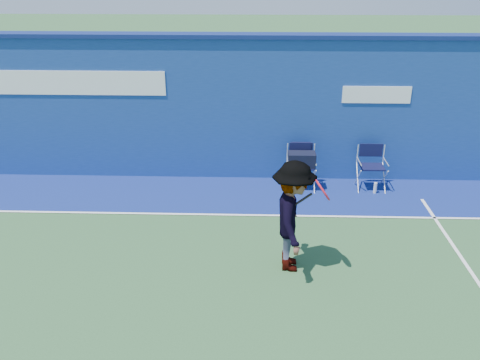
{
  "coord_description": "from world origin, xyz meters",
  "views": [
    {
      "loc": [
        1.13,
        -5.33,
        4.49
      ],
      "look_at": [
        0.87,
        2.6,
        1.0
      ],
      "focal_mm": 38.0,
      "sensor_mm": 36.0,
      "label": 1
    }
  ],
  "objects_px": {
    "directors_chair_left": "(301,171)",
    "tennis_player": "(293,217)",
    "directors_chair_right": "(371,176)",
    "water_bottle": "(375,188)"
  },
  "relations": [
    {
      "from": "directors_chair_left",
      "to": "water_bottle",
      "type": "bearing_deg",
      "value": -7.34
    },
    {
      "from": "directors_chair_left",
      "to": "directors_chair_right",
      "type": "height_order",
      "value": "directors_chair_left"
    },
    {
      "from": "directors_chair_left",
      "to": "water_bottle",
      "type": "xyz_separation_m",
      "value": [
        1.53,
        -0.2,
        -0.29
      ]
    },
    {
      "from": "directors_chair_left",
      "to": "water_bottle",
      "type": "distance_m",
      "value": 1.57
    },
    {
      "from": "directors_chair_right",
      "to": "water_bottle",
      "type": "distance_m",
      "value": 0.3
    },
    {
      "from": "tennis_player",
      "to": "water_bottle",
      "type": "bearing_deg",
      "value": 55.59
    },
    {
      "from": "directors_chair_left",
      "to": "water_bottle",
      "type": "height_order",
      "value": "directors_chair_left"
    },
    {
      "from": "directors_chair_left",
      "to": "water_bottle",
      "type": "relative_size",
      "value": 4.0
    },
    {
      "from": "directors_chair_left",
      "to": "tennis_player",
      "type": "bearing_deg",
      "value": -97.14
    },
    {
      "from": "directors_chair_left",
      "to": "tennis_player",
      "type": "height_order",
      "value": "tennis_player"
    }
  ]
}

